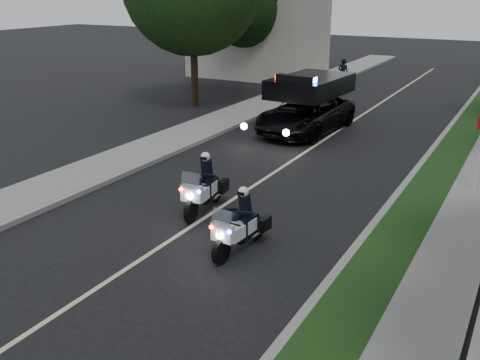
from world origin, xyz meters
name	(u,v)px	position (x,y,z in m)	size (l,w,h in m)	color
ground	(125,270)	(0.00, 0.00, 0.00)	(120.00, 120.00, 0.00)	black
curb_right	(418,168)	(4.10, 10.00, 0.07)	(0.20, 60.00, 0.15)	gray
grass_verge	(440,171)	(4.80, 10.00, 0.08)	(1.20, 60.00, 0.16)	#193814
curb_left	(208,137)	(-4.10, 10.00, 0.07)	(0.20, 60.00, 0.15)	gray
sidewalk_left	(185,134)	(-5.20, 10.00, 0.08)	(2.00, 60.00, 0.16)	gray
building_far	(259,22)	(-10.00, 26.00, 3.50)	(8.00, 6.00, 7.00)	#A8A396
lane_marking	(303,153)	(0.00, 10.00, 0.00)	(0.12, 50.00, 0.01)	#BFB78C
police_moto_left	(205,211)	(-0.27, 3.64, 0.00)	(0.67, 1.92, 1.64)	white
police_moto_right	(240,250)	(1.73, 2.03, 0.00)	(0.63, 1.81, 1.53)	white
police_suv	(305,132)	(-1.18, 13.00, 0.00)	(2.54, 5.49, 2.67)	black
bicycle	(342,92)	(-2.87, 22.70, 0.00)	(0.55, 1.58, 0.82)	black
cyclist	(342,92)	(-2.87, 22.70, 0.00)	(0.61, 0.41, 1.70)	black
sign_post	(473,194)	(6.00, 8.58, 0.00)	(0.37, 0.37, 2.36)	#AB0C1F
tree_left_near	(195,105)	(-8.29, 15.48, 0.00)	(6.84, 6.84, 11.40)	#1B3B13
tree_left_far	(250,79)	(-9.64, 24.03, 0.00)	(5.26, 5.26, 8.77)	black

